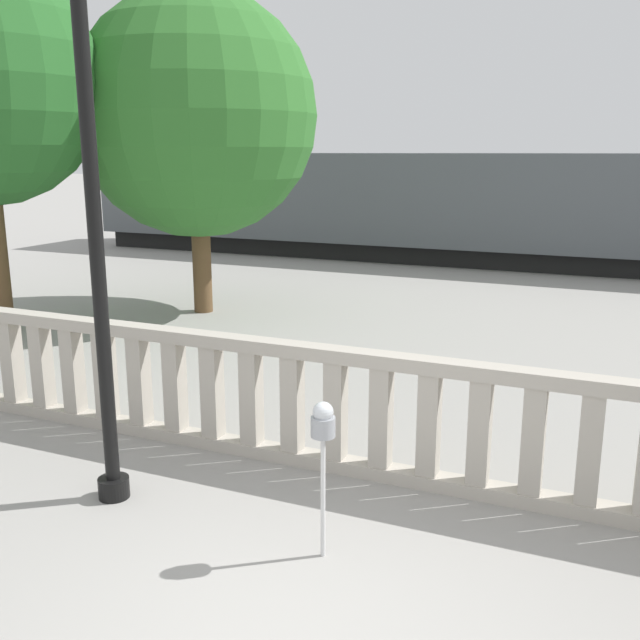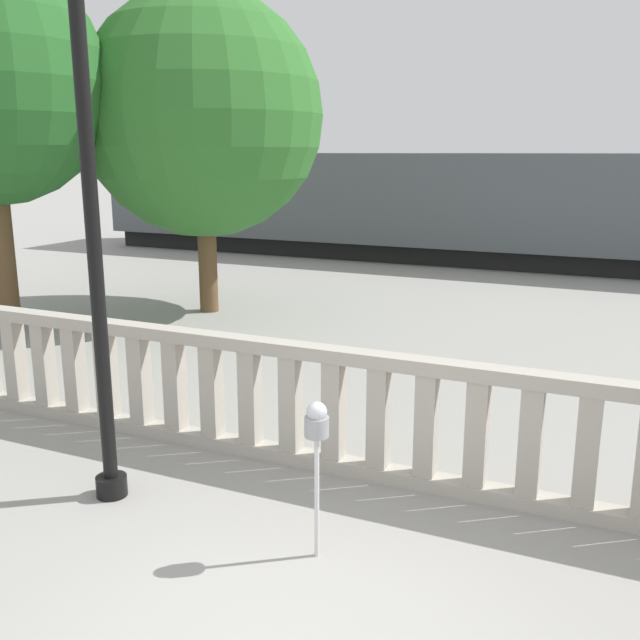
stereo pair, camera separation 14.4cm
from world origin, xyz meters
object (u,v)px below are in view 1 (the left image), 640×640
object	(u,v)px
parking_meter	(323,431)
lamppost	(80,19)
train_near	(451,205)
tree_right	(196,115)

from	to	relation	value
parking_meter	lamppost	bearing A→B (deg)	176.34
parking_meter	train_near	world-z (taller)	train_near
train_near	tree_right	world-z (taller)	tree_right
parking_meter	train_near	size ratio (longest dim) A/B	0.06
lamppost	tree_right	xyz separation A→B (m)	(-3.65, 7.37, -0.38)
parking_meter	train_near	distance (m)	16.77
parking_meter	train_near	bearing A→B (deg)	99.75
lamppost	tree_right	distance (m)	8.24
lamppost	parking_meter	distance (m)	3.94
lamppost	tree_right	size ratio (longest dim) A/B	1.12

